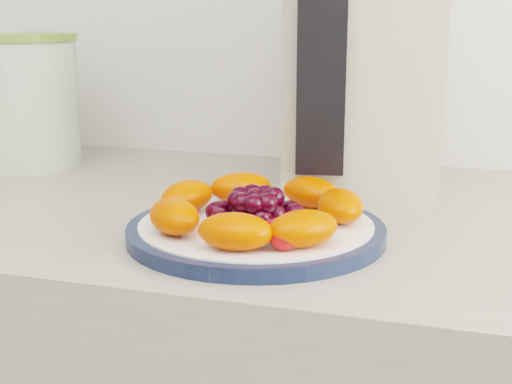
% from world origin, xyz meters
% --- Properties ---
extents(plate_rim, '(0.27, 0.27, 0.01)m').
position_xyz_m(plate_rim, '(0.08, 1.07, 0.91)').
color(plate_rim, '#131F3B').
rests_on(plate_rim, counter).
extents(plate_face, '(0.24, 0.24, 0.02)m').
position_xyz_m(plate_face, '(0.08, 1.07, 0.91)').
color(plate_face, white).
rests_on(plate_face, counter).
extents(canister, '(0.18, 0.18, 0.19)m').
position_xyz_m(canister, '(-0.36, 1.31, 0.99)').
color(canister, '#315A18').
rests_on(canister, counter).
extents(canister_lid, '(0.19, 0.19, 0.01)m').
position_xyz_m(canister_lid, '(-0.36, 1.31, 1.10)').
color(canister_lid, olive).
rests_on(canister_lid, canister).
extents(appliance_body, '(0.23, 0.29, 0.32)m').
position_xyz_m(appliance_body, '(0.14, 1.33, 1.06)').
color(appliance_body, '#B0AC97').
rests_on(appliance_body, counter).
extents(appliance_panel, '(0.06, 0.03, 0.24)m').
position_xyz_m(appliance_panel, '(0.12, 1.19, 1.07)').
color(appliance_panel, black).
rests_on(appliance_panel, appliance_body).
extents(fruit_plate, '(0.23, 0.23, 0.04)m').
position_xyz_m(fruit_plate, '(0.08, 1.07, 0.93)').
color(fruit_plate, '#E52F00').
rests_on(fruit_plate, plate_face).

